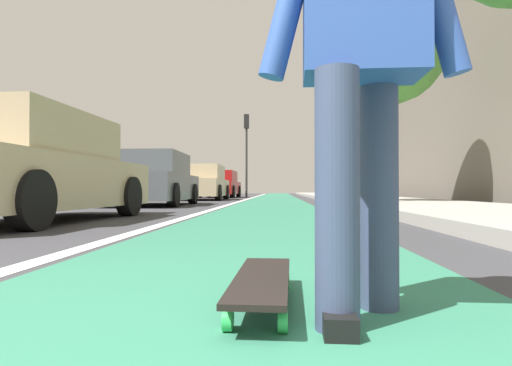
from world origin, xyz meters
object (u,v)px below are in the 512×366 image
(parked_car_far, at_px, (202,183))
(parked_car_end, at_px, (220,185))
(skateboard, at_px, (262,281))
(parked_car_mid, at_px, (153,180))
(skater_person, at_px, (361,44))
(parked_car_near, at_px, (32,170))
(street_tree_mid, at_px, (390,50))
(traffic_light, at_px, (247,141))

(parked_car_far, xyz_separation_m, parked_car_end, (6.01, 0.07, 0.01))
(parked_car_end, bearing_deg, parked_car_far, -179.33)
(skateboard, relative_size, parked_car_mid, 0.20)
(skater_person, xyz_separation_m, parked_car_near, (4.32, 3.68, -0.22))
(parked_car_mid, height_order, street_tree_mid, street_tree_mid)
(skater_person, bearing_deg, skateboard, 66.68)
(parked_car_near, height_order, parked_car_end, parked_car_end)
(skater_person, distance_m, parked_car_far, 17.37)
(skateboard, bearing_deg, parked_car_near, 38.64)
(skater_person, height_order, parked_car_end, skater_person)
(parked_car_mid, relative_size, traffic_light, 0.90)
(parked_car_end, bearing_deg, skateboard, -171.80)
(street_tree_mid, bearing_deg, parked_car_near, 131.51)
(street_tree_mid, bearing_deg, traffic_light, 19.42)
(skater_person, height_order, traffic_light, traffic_light)
(parked_car_far, xyz_separation_m, traffic_light, (6.22, -1.42, 2.53))
(skateboard, relative_size, street_tree_mid, 0.15)
(parked_car_near, distance_m, street_tree_mid, 8.98)
(parked_car_mid, xyz_separation_m, traffic_light, (12.72, -1.65, 2.54))
(skater_person, bearing_deg, street_tree_mid, -14.59)
(parked_car_mid, bearing_deg, skater_person, -160.10)
(skateboard, relative_size, parked_car_near, 0.19)
(skateboard, height_order, parked_car_far, parked_car_far)
(parked_car_end, distance_m, traffic_light, 2.93)
(skateboard, relative_size, parked_car_end, 0.18)
(parked_car_near, height_order, street_tree_mid, street_tree_mid)
(parked_car_end, bearing_deg, parked_car_near, 179.87)
(parked_car_mid, relative_size, street_tree_mid, 0.78)
(skateboard, bearing_deg, parked_car_end, 8.20)
(street_tree_mid, bearing_deg, parked_car_far, 40.63)
(skater_person, distance_m, parked_car_near, 5.68)
(skater_person, distance_m, parked_car_mid, 11.16)
(parked_car_near, bearing_deg, traffic_light, -4.64)
(parked_car_mid, height_order, parked_car_far, parked_car_far)
(skateboard, distance_m, parked_car_near, 5.38)
(parked_car_near, distance_m, parked_car_end, 18.68)
(parked_car_near, distance_m, parked_car_mid, 6.17)
(parked_car_mid, bearing_deg, skateboard, -161.54)
(parked_car_mid, xyz_separation_m, parked_car_end, (12.52, -0.16, 0.03))
(parked_car_near, height_order, parked_car_far, parked_car_near)
(skater_person, height_order, street_tree_mid, street_tree_mid)
(parked_car_mid, xyz_separation_m, parked_car_far, (6.50, -0.23, 0.01))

